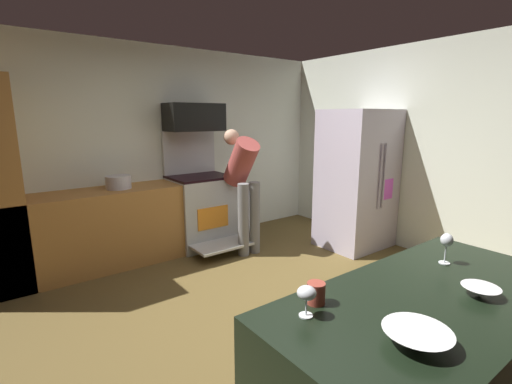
{
  "coord_description": "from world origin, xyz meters",
  "views": [
    {
      "loc": [
        -1.84,
        -2.25,
        1.72
      ],
      "look_at": [
        0.06,
        0.3,
        1.05
      ],
      "focal_mm": 25.33,
      "sensor_mm": 36.0,
      "label": 1
    }
  ],
  "objects": [
    {
      "name": "ground_plane",
      "position": [
        0.0,
        0.0,
        -0.01
      ],
      "size": [
        5.2,
        4.8,
        0.02
      ],
      "primitive_type": "cube",
      "color": "brown"
    },
    {
      "name": "wall_back",
      "position": [
        0.0,
        2.34,
        1.3
      ],
      "size": [
        5.2,
        0.12,
        2.6
      ],
      "primitive_type": "cube",
      "color": "silver",
      "rests_on": "ground"
    },
    {
      "name": "mixing_bowl_large",
      "position": [
        -0.67,
        -1.66,
        0.93
      ],
      "size": [
        0.25,
        0.25,
        0.06
      ],
      "primitive_type": "cone",
      "rotation": [
        3.14,
        0.0,
        0.0
      ],
      "color": "white",
      "rests_on": "counter_island"
    },
    {
      "name": "mug_coffee",
      "position": [
        -0.75,
        -1.23,
        0.95
      ],
      "size": [
        0.08,
        0.08,
        0.1
      ],
      "primitive_type": "cylinder",
      "color": "#9C3C2E",
      "rests_on": "counter_island"
    },
    {
      "name": "refrigerator",
      "position": [
        2.03,
        0.71,
        0.9
      ],
      "size": [
        0.88,
        0.76,
        1.81
      ],
      "color": "#BAB0C3",
      "rests_on": "ground"
    },
    {
      "name": "wall_right",
      "position": [
        2.54,
        0.0,
        1.3
      ],
      "size": [
        0.12,
        4.8,
        2.6
      ],
      "primitive_type": "cube",
      "color": "silver",
      "rests_on": "ground"
    },
    {
      "name": "wine_glass_mid",
      "position": [
        -0.86,
        -1.28,
        1.0
      ],
      "size": [
        0.08,
        0.08,
        0.14
      ],
      "color": "silver",
      "rests_on": "counter_island"
    },
    {
      "name": "oven_range",
      "position": [
        0.38,
        1.97,
        0.51
      ],
      "size": [
        0.76,
        1.05,
        1.53
      ],
      "color": "#B7BBB7",
      "rests_on": "ground"
    },
    {
      "name": "mixing_bowl_small",
      "position": [
        -0.08,
        -1.64,
        0.92
      ],
      "size": [
        0.17,
        0.17,
        0.05
      ],
      "primitive_type": "cone",
      "rotation": [
        3.14,
        0.0,
        0.0
      ],
      "color": "white",
      "rests_on": "counter_island"
    },
    {
      "name": "stock_pot",
      "position": [
        -0.66,
        1.98,
        0.98
      ],
      "size": [
        0.28,
        0.28,
        0.15
      ],
      "primitive_type": "cylinder",
      "color": "silver",
      "rests_on": "lower_cabinet_run"
    },
    {
      "name": "wine_glass_near",
      "position": [
        0.17,
        -1.35,
        1.03
      ],
      "size": [
        0.07,
        0.07,
        0.18
      ],
      "color": "silver",
      "rests_on": "counter_island"
    },
    {
      "name": "lower_cabinet_run",
      "position": [
        -0.9,
        1.98,
        0.45
      ],
      "size": [
        2.4,
        0.6,
        0.9
      ],
      "primitive_type": "cube",
      "color": "#AA7236",
      "rests_on": "ground"
    },
    {
      "name": "microwave",
      "position": [
        0.38,
        2.06,
        1.71
      ],
      "size": [
        0.74,
        0.38,
        0.35
      ],
      "primitive_type": "cube",
      "color": "black",
      "rests_on": "oven_range"
    },
    {
      "name": "counter_island",
      "position": [
        -0.25,
        -1.5,
        0.45
      ],
      "size": [
        1.7,
        0.8,
        0.9
      ],
      "primitive_type": "cube",
      "color": "black",
      "rests_on": "ground"
    },
    {
      "name": "person_cook",
      "position": [
        0.7,
        1.41,
        0.92
      ],
      "size": [
        0.31,
        0.6,
        1.56
      ],
      "color": "slate",
      "rests_on": "ground"
    }
  ]
}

